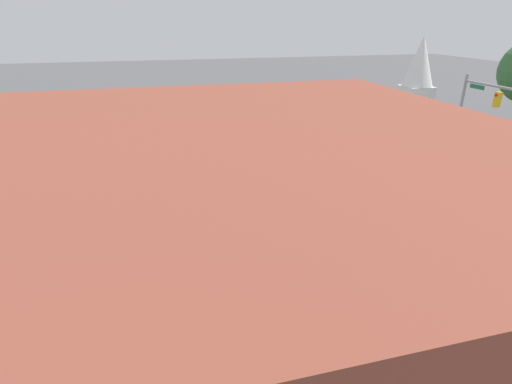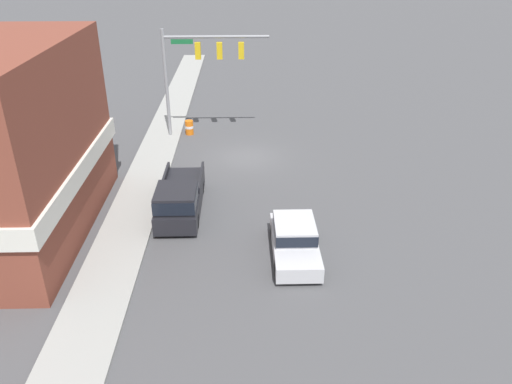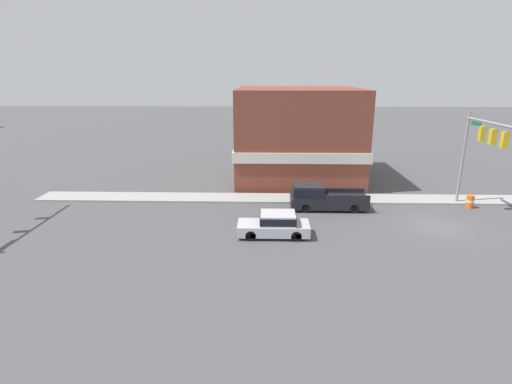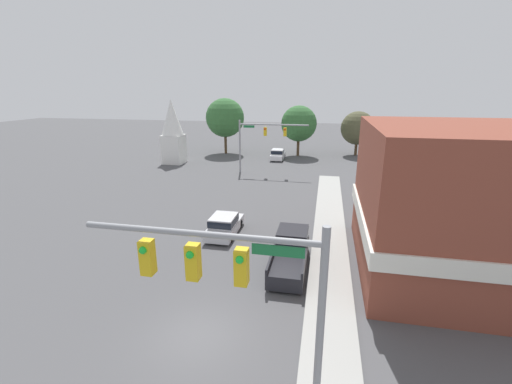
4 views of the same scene
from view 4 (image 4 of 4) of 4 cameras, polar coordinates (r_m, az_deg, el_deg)
name	(u,v)px [view 4 (image 4 of 4)]	position (r m, az deg, el deg)	size (l,w,h in m)	color
ground_plane	(198,336)	(16.54, -9.66, -22.53)	(200.00, 200.00, 0.00)	#4C4C4F
sidewalk_curb	(330,354)	(15.72, 12.22, -24.83)	(2.40, 60.00, 0.14)	#9E9E99
near_signal_assembly	(238,284)	(9.77, -2.94, -15.12)	(6.86, 0.49, 7.17)	gray
far_signal_assembly	(261,135)	(43.33, 0.90, 9.51)	(8.74, 0.49, 6.70)	gray
car_lead	(224,225)	(25.54, -5.31, -5.42)	(1.87, 4.50, 1.52)	black
car_distant	(278,154)	(52.66, 3.65, 6.30)	(1.87, 4.30, 1.63)	black
pickup_truck_parked	(291,250)	(21.34, 5.80, -9.67)	(1.98, 5.73, 1.91)	black
corner_brick_building	(470,205)	(22.67, 32.11, -1.87)	(11.88, 11.73, 8.56)	brown
church_steeple	(173,130)	(50.95, -13.74, 9.97)	(3.12, 3.12, 9.11)	white
backdrop_tree_left_far	(225,118)	(57.52, -5.19, 12.21)	(6.28, 6.28, 9.02)	#4C3823
backdrop_tree_left_mid	(299,124)	(55.63, 7.16, 11.24)	(5.62, 5.62, 7.96)	#4C3823
backdrop_tree_center	(358,128)	(58.02, 16.57, 10.17)	(5.31, 5.31, 7.05)	#4C3823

